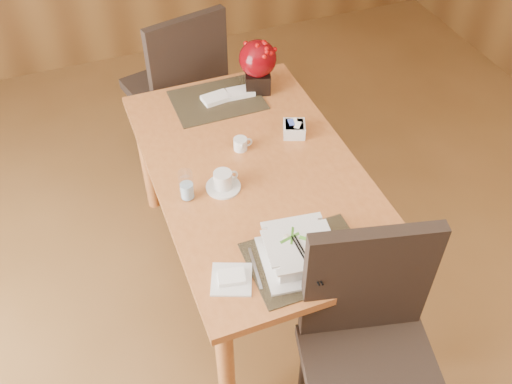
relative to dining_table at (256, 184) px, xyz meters
name	(u,v)px	position (x,y,z in m)	size (l,w,h in m)	color
ground	(302,367)	(0.00, -0.60, -0.65)	(6.00, 6.00, 0.00)	brown
dining_table	(256,184)	(0.00, 0.00, 0.00)	(0.90, 1.50, 0.75)	#BD6C34
placemat_near	(307,259)	(0.00, -0.55, 0.10)	(0.45, 0.33, 0.01)	black
placemat_far	(217,100)	(0.00, 0.55, 0.10)	(0.45, 0.33, 0.01)	black
soup_setting	(299,252)	(-0.04, -0.55, 0.15)	(0.31, 0.31, 0.11)	silver
coffee_cup	(223,182)	(-0.17, -0.06, 0.13)	(0.15, 0.15, 0.09)	silver
water_glass	(186,185)	(-0.33, -0.06, 0.17)	(0.06, 0.06, 0.14)	white
creamer_jug	(240,144)	(-0.02, 0.15, 0.13)	(0.08, 0.08, 0.06)	silver
sugar_caddy	(294,129)	(0.26, 0.16, 0.13)	(0.10, 0.10, 0.06)	silver
berry_decor	(258,63)	(0.23, 0.57, 0.26)	(0.19, 0.19, 0.28)	black
napkins_far	(230,95)	(0.07, 0.55, 0.11)	(0.27, 0.10, 0.02)	white
bread_plate	(232,279)	(-0.30, -0.54, 0.10)	(0.15, 0.15, 0.01)	silver
near_chair	(370,342)	(0.11, -0.88, -0.05)	(0.60, 0.60, 1.07)	black
far_chair	(180,82)	(-0.09, 1.00, -0.06)	(0.59, 0.59, 1.05)	black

